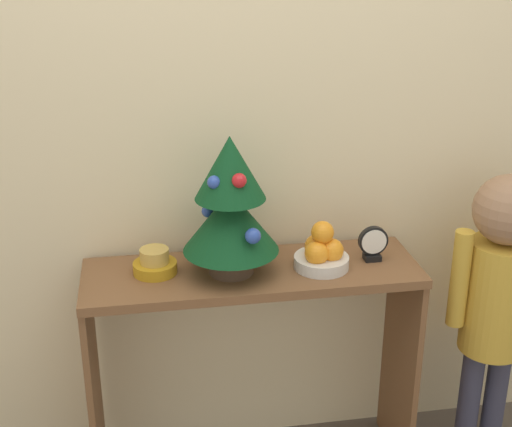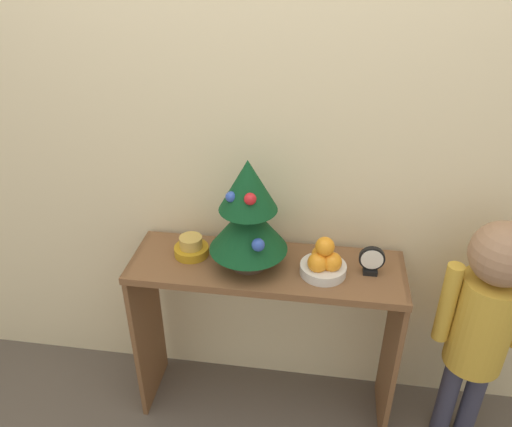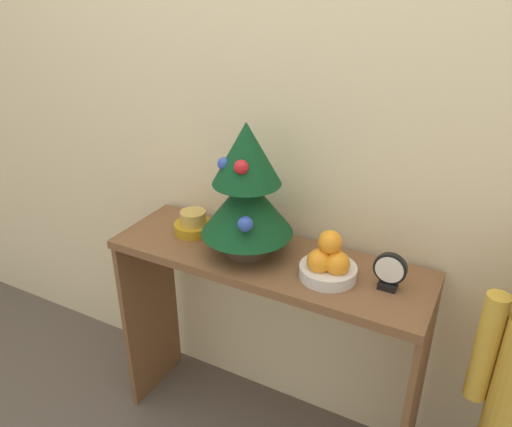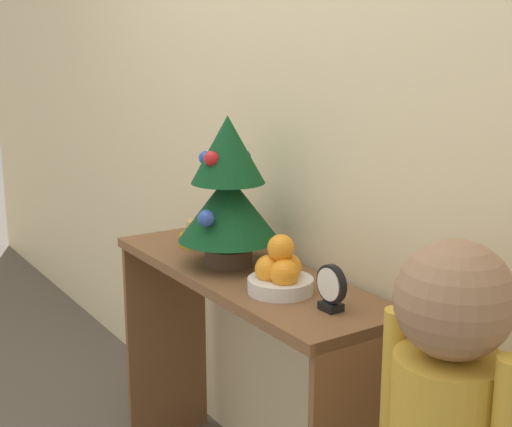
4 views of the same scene
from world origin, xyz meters
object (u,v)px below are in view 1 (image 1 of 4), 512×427
desk_clock (373,244)px  child_figure (498,284)px  mini_tree (230,205)px  fruit_bowl (322,253)px  singing_bowl (155,263)px

desk_clock → child_figure: 0.46m
mini_tree → fruit_bowl: 0.33m
desk_clock → child_figure: bearing=-7.2°
mini_tree → singing_bowl: size_ratio=3.23×
mini_tree → fruit_bowl: (0.29, -0.01, -0.17)m
mini_tree → desk_clock: mini_tree is taller
mini_tree → child_figure: size_ratio=0.41×
child_figure → mini_tree: bearing=177.3°
fruit_bowl → desk_clock: size_ratio=1.50×
fruit_bowl → singing_bowl: (-0.52, 0.05, -0.02)m
fruit_bowl → singing_bowl: fruit_bowl is taller
singing_bowl → desk_clock: size_ratio=1.17×
fruit_bowl → singing_bowl: size_ratio=1.27×
fruit_bowl → child_figure: child_figure is taller
fruit_bowl → desk_clock: fruit_bowl is taller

